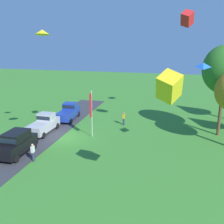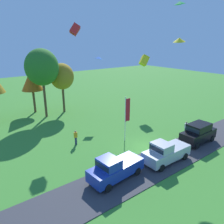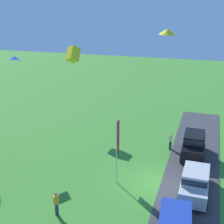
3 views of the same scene
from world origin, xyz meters
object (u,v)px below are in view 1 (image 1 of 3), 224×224
(person_watching_sky, at_px, (33,152))
(kite_delta_trailing_tail, at_px, (42,32))
(car_pickup_near_entrance, at_px, (44,124))
(kite_box_topmost, at_px, (187,19))
(car_pickup_by_flagpole, at_px, (69,112))
(car_suv_far_end, at_px, (16,142))
(kite_diamond_high_left, at_px, (203,65))
(kite_box_low_drifter, at_px, (169,87))
(flag_banner, at_px, (91,108))
(person_beside_suv, at_px, (124,118))

(person_watching_sky, relative_size, kite_delta_trailing_tail, 1.32)
(car_pickup_near_entrance, xyz_separation_m, kite_box_topmost, (-0.79, 15.46, 11.48))
(car_pickup_by_flagpole, height_order, car_suv_far_end, car_suv_far_end)
(car_suv_far_end, height_order, kite_diamond_high_left, kite_diamond_high_left)
(car_suv_far_end, distance_m, person_watching_sky, 2.40)
(kite_box_low_drifter, bearing_deg, flag_banner, -142.26)
(person_watching_sky, height_order, flag_banner, flag_banner)
(kite_box_low_drifter, bearing_deg, car_pickup_by_flagpole, -140.81)
(person_watching_sky, height_order, kite_diamond_high_left, kite_diamond_high_left)
(car_suv_far_end, relative_size, person_beside_suv, 2.69)
(car_suv_far_end, xyz_separation_m, kite_box_low_drifter, (4.91, 13.96, 6.77))
(kite_diamond_high_left, bearing_deg, kite_delta_trailing_tail, -84.95)
(car_pickup_by_flagpole, distance_m, kite_diamond_high_left, 20.14)
(car_pickup_near_entrance, xyz_separation_m, kite_diamond_high_left, (3.84, 16.87, 7.58))
(car_suv_far_end, distance_m, flag_banner, 8.44)
(person_beside_suv, bearing_deg, car_suv_far_end, -35.23)
(flag_banner, distance_m, kite_delta_trailing_tail, 9.63)
(flag_banner, bearing_deg, person_watching_sky, -24.81)
(car_pickup_by_flagpole, xyz_separation_m, car_pickup_near_entrance, (5.59, -0.77, 0.00))
(person_watching_sky, xyz_separation_m, kite_diamond_high_left, (-3.35, 14.14, 7.81))
(flag_banner, bearing_deg, car_pickup_near_entrance, -92.03)
(kite_delta_trailing_tail, distance_m, kite_diamond_high_left, 13.86)
(car_pickup_near_entrance, relative_size, flag_banner, 0.94)
(kite_delta_trailing_tail, xyz_separation_m, kite_diamond_high_left, (-1.20, 13.56, -2.61))
(person_watching_sky, distance_m, flag_banner, 8.08)
(kite_box_low_drifter, distance_m, kite_diamond_high_left, 7.80)
(person_watching_sky, relative_size, kite_box_low_drifter, 1.12)
(person_watching_sky, height_order, kite_box_topmost, kite_box_topmost)
(kite_box_low_drifter, relative_size, kite_diamond_high_left, 1.42)
(person_beside_suv, distance_m, kite_box_low_drifter, 18.76)
(car_suv_far_end, bearing_deg, car_pickup_near_entrance, -175.25)
(person_beside_suv, relative_size, flag_banner, 0.32)
(car_pickup_near_entrance, height_order, kite_box_topmost, kite_box_topmost)
(person_beside_suv, height_order, kite_box_low_drifter, kite_box_low_drifter)
(car_pickup_by_flagpole, bearing_deg, person_watching_sky, 8.73)
(person_beside_suv, distance_m, kite_box_topmost, 14.24)
(kite_diamond_high_left, bearing_deg, car_suv_far_end, -81.35)
(car_pickup_by_flagpole, xyz_separation_m, kite_box_topmost, (4.80, 14.68, 11.48))
(car_suv_far_end, distance_m, kite_box_low_drifter, 16.27)
(car_suv_far_end, height_order, kite_box_topmost, kite_box_topmost)
(person_watching_sky, xyz_separation_m, kite_delta_trailing_tail, (-2.15, 0.58, 10.41))
(car_suv_far_end, height_order, kite_delta_trailing_tail, kite_delta_trailing_tail)
(flag_banner, height_order, kite_box_topmost, kite_box_topmost)
(person_beside_suv, height_order, person_watching_sky, same)
(car_pickup_by_flagpole, distance_m, person_beside_suv, 7.81)
(person_watching_sky, bearing_deg, car_pickup_near_entrance, -159.17)
(flag_banner, bearing_deg, car_pickup_by_flagpole, -138.21)
(flag_banner, relative_size, kite_box_low_drifter, 3.49)
(person_beside_suv, relative_size, kite_box_low_drifter, 1.12)
(flag_banner, xyz_separation_m, kite_box_topmost, (-1.00, 9.50, 9.20))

